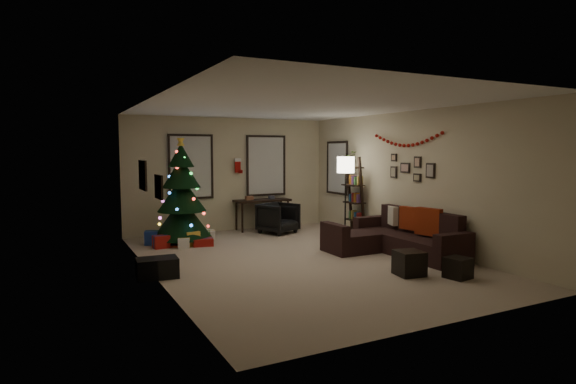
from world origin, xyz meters
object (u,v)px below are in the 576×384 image
object	(u,v)px
desk	(262,203)
bookshelf	(355,197)
christmas_tree	(182,198)
desk_chair	(278,218)
sofa	(396,239)

from	to	relation	value
desk	bookshelf	size ratio (longest dim) A/B	0.76
bookshelf	desk	bearing A→B (deg)	133.32
christmas_tree	bookshelf	world-z (taller)	christmas_tree
desk	bookshelf	world-z (taller)	bookshelf
christmas_tree	desk	world-z (taller)	christmas_tree
desk	desk_chair	bearing A→B (deg)	-80.14
desk_chair	desk	bearing A→B (deg)	76.30
christmas_tree	desk_chair	xyz separation A→B (m)	(2.29, 0.14, -0.58)
christmas_tree	desk	distance (m)	2.33
sofa	bookshelf	size ratio (longest dim) A/B	1.37
desk	desk_chair	size ratio (longest dim) A/B	1.92
desk_chair	bookshelf	bearing A→B (deg)	-58.34
desk	desk_chair	world-z (taller)	desk
christmas_tree	desk	xyz separation A→B (m)	(2.18, 0.79, -0.28)
desk_chair	bookshelf	size ratio (longest dim) A/B	0.40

